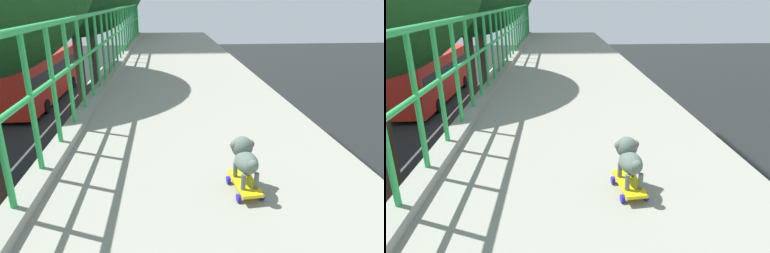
% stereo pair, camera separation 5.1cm
% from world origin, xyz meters
% --- Properties ---
extents(city_bus, '(2.71, 11.75, 3.49)m').
position_xyz_m(city_bus, '(-8.54, 26.34, 1.96)').
color(city_bus, red).
rests_on(city_bus, ground).
extents(toy_skateboard, '(0.23, 0.43, 0.09)m').
position_xyz_m(toy_skateboard, '(1.36, 2.20, 6.02)').
color(toy_skateboard, yellow).
rests_on(toy_skateboard, overpass_deck).
extents(small_dog, '(0.20, 0.40, 0.32)m').
position_xyz_m(small_dog, '(1.35, 2.24, 6.23)').
color(small_dog, '#57655C').
rests_on(small_dog, toy_skateboard).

